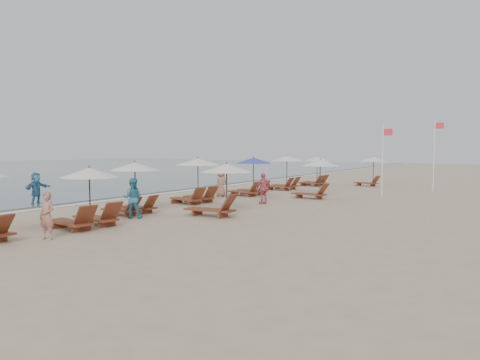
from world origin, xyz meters
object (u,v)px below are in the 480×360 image
Objects in this scene: lounger_station_6 at (315,171)px; beachgoer_mid_a at (133,198)px; inland_station_2 at (371,167)px; lounger_station_4 at (250,177)px; beachgoer_far_a at (264,189)px; lounger_station_5 at (284,172)px; waterline_walker at (36,188)px; lounger_station_3 at (195,180)px; inland_station_1 at (315,175)px; lounger_station_2 at (132,188)px; beachgoer_far_b at (221,183)px; beachgoer_near at (47,216)px; lounger_station_1 at (85,201)px; inland_station_0 at (218,186)px; flag_pole_near at (383,157)px.

lounger_station_6 is 19.09m from beachgoer_mid_a.
inland_station_2 is (3.71, 2.08, 0.33)m from lounger_station_6.
lounger_station_4 reaches higher than beachgoer_far_a.
lounger_station_5 is 1.60× the size of waterline_walker.
lounger_station_3 is at bearing -34.74° from beachgoer_far_a.
inland_station_2 is at bearing 29.25° from lounger_station_6.
inland_station_1 is 4.02m from beachgoer_far_a.
lounger_station_2 reaches higher than lounger_station_6.
beachgoer_far_b is 10.05m from waterline_walker.
beachgoer_far_b is at bearing -98.97° from lounger_station_6.
beachgoer_near is at bearing -99.46° from inland_station_1.
lounger_station_2 is 1.48× the size of waterline_walker.
inland_station_1 reaches higher than beachgoer_mid_a.
lounger_station_6 is 1.54× the size of beachgoer_far_a.
lounger_station_2 reaches higher than lounger_station_1.
lounger_station_5 reaches higher than beachgoer_near.
inland_station_1 is at bearing 69.20° from beachgoer_near.
beachgoer_far_a is (3.22, 1.62, -0.40)m from lounger_station_3.
beachgoer_mid_a is (-3.65, -21.17, -0.65)m from inland_station_2.
lounger_station_1 is 2.15m from beachgoer_near.
inland_station_0 is 1.74× the size of waterline_walker.
inland_station_0 is at bearing -92.93° from inland_station_2.
lounger_station_2 is at bearing -76.42° from beachgoer_mid_a.
flag_pole_near is at bearing 70.08° from lounger_station_1.
lounger_station_4 is 1.02× the size of inland_station_2.
lounger_station_4 is at bearing 93.50° from lounger_station_1.
beachgoer_far_b is 9.86m from flag_pole_near.
inland_station_0 is 0.68× the size of flag_pole_near.
lounger_station_1 is at bearing -86.50° from lounger_station_4.
inland_station_2 is (4.19, 6.31, 0.26)m from lounger_station_5.
lounger_station_5 is (0.32, 14.05, 0.05)m from lounger_station_2.
lounger_station_4 reaches higher than beachgoer_mid_a.
inland_station_2 is (0.17, 10.36, 0.12)m from inland_station_1.
beachgoer_far_a is 4.29m from beachgoer_far_b.
lounger_station_6 is 4.27m from inland_station_2.
inland_station_0 is 1.79× the size of beachgoer_far_a.
beachgoer_far_a is at bearing -70.59° from lounger_station_5.
beachgoer_far_b is (-0.82, 8.03, -0.35)m from lounger_station_2.
inland_station_1 is 1.67× the size of beachgoer_far_b.
waterline_walker is at bearing 157.36° from lounger_station_1.
beachgoer_far_b is at bearing -100.71° from lounger_station_5.
lounger_station_1 is at bearing -81.31° from lounger_station_3.
lounger_station_6 is at bearing 9.62° from beachgoer_far_b.
lounger_station_2 is 1.22m from beachgoer_mid_a.
inland_station_0 is at bearing -89.96° from waterline_walker.
beachgoer_mid_a is at bearing -139.64° from inland_station_0.
inland_station_0 is at bearing -40.32° from lounger_station_3.
flag_pole_near is at bearing 50.58° from lounger_station_3.
lounger_station_6 reaches higher than inland_station_2.
lounger_station_6 is 1.52× the size of beachgoer_far_b.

